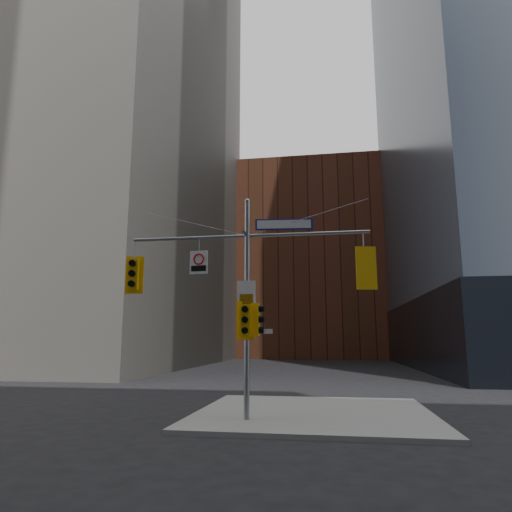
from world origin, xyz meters
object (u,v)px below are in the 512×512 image
(traffic_light_pole_front, at_px, (245,320))
(regulatory_sign_arm, at_px, (199,262))
(signal_assembly, at_px, (247,283))
(street_sign_blade, at_px, (284,224))
(traffic_light_west_arm, at_px, (133,274))
(traffic_light_pole_side, at_px, (257,320))
(traffic_light_east_arm, at_px, (365,269))

(traffic_light_pole_front, bearing_deg, regulatory_sign_arm, 164.78)
(signal_assembly, height_order, street_sign_blade, signal_assembly)
(traffic_light_west_arm, xyz_separation_m, traffic_light_pole_side, (4.30, -0.01, -1.57))
(signal_assembly, relative_size, traffic_light_west_arm, 6.15)
(signal_assembly, bearing_deg, regulatory_sign_arm, -179.30)
(street_sign_blade, bearing_deg, traffic_light_west_arm, 174.54)
(traffic_light_west_arm, xyz_separation_m, regulatory_sign_arm, (2.32, -0.03, 0.38))
(traffic_light_pole_front, height_order, street_sign_blade, street_sign_blade)
(traffic_light_east_arm, bearing_deg, traffic_light_pole_front, -8.48)
(signal_assembly, distance_m, traffic_light_west_arm, 3.99)
(street_sign_blade, distance_m, regulatory_sign_arm, 3.12)
(traffic_light_east_arm, bearing_deg, traffic_light_west_arm, -12.62)
(traffic_light_west_arm, relative_size, traffic_light_east_arm, 0.96)
(traffic_light_pole_side, bearing_deg, traffic_light_west_arm, 92.64)
(traffic_light_east_arm, bearing_deg, regulatory_sign_arm, -12.31)
(signal_assembly, height_order, traffic_light_pole_front, signal_assembly)
(traffic_light_west_arm, height_order, traffic_light_pole_front, traffic_light_west_arm)
(traffic_light_east_arm, height_order, traffic_light_pole_side, traffic_light_east_arm)
(traffic_light_pole_front, bearing_deg, traffic_light_east_arm, -2.65)
(traffic_light_west_arm, distance_m, traffic_light_pole_side, 4.57)
(traffic_light_pole_side, relative_size, traffic_light_pole_front, 0.84)
(street_sign_blade, bearing_deg, traffic_light_pole_front, -173.02)
(traffic_light_west_arm, height_order, regulatory_sign_arm, regulatory_sign_arm)
(traffic_light_west_arm, distance_m, traffic_light_east_arm, 7.75)
(traffic_light_pole_side, distance_m, street_sign_blade, 3.25)
(traffic_light_pole_side, xyz_separation_m, traffic_light_pole_front, (-0.32, -0.27, -0.03))
(signal_assembly, distance_m, regulatory_sign_arm, 1.82)
(signal_assembly, xyz_separation_m, traffic_light_east_arm, (3.78, 0.00, 0.38))
(signal_assembly, height_order, regulatory_sign_arm, signal_assembly)
(traffic_light_east_arm, distance_m, street_sign_blade, 2.98)
(street_sign_blade, height_order, regulatory_sign_arm, street_sign_blade)
(regulatory_sign_arm, bearing_deg, signal_assembly, 5.31)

